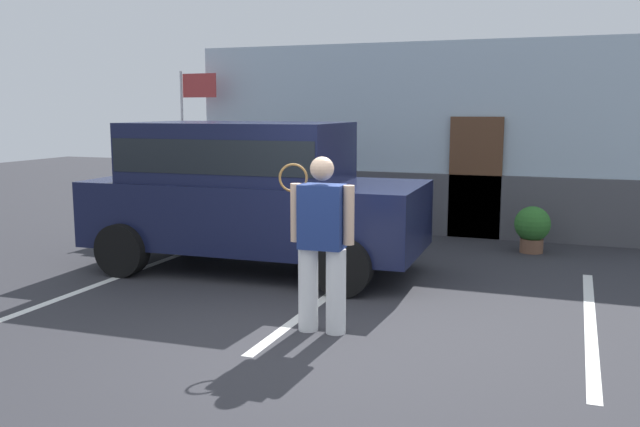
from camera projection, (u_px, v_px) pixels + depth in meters
name	position (u px, v px, depth m)	size (l,w,h in m)	color
ground_plane	(308.00, 337.00, 6.77)	(40.00, 40.00, 0.00)	#2D2D33
parking_stripe_0	(124.00, 275.00, 9.29)	(0.12, 4.40, 0.01)	silver
parking_stripe_1	(328.00, 295.00, 8.28)	(0.12, 4.40, 0.01)	silver
parking_stripe_2	(590.00, 322.00, 7.26)	(0.12, 4.40, 0.01)	silver
house_frontage	(434.00, 145.00, 12.20)	(9.02, 0.40, 3.40)	silver
parked_suv	(249.00, 188.00, 9.51)	(4.66, 2.28, 2.05)	#141938
tennis_player_man	(322.00, 242.00, 6.82)	(0.79, 0.29, 1.78)	white
potted_plant_by_porch	(532.00, 227.00, 10.71)	(0.55, 0.55, 0.73)	brown
flag_pole	(191.00, 118.00, 13.22)	(0.80, 0.08, 2.95)	silver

